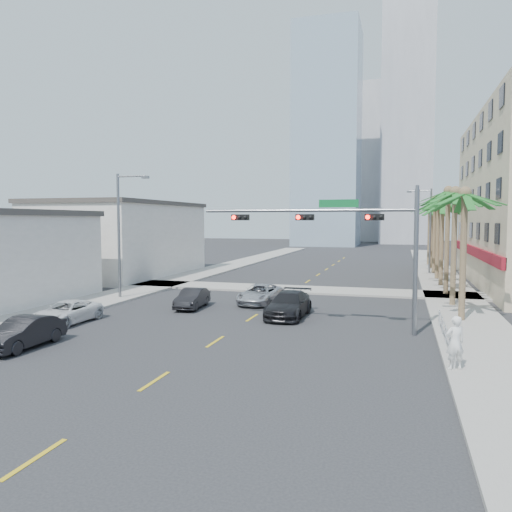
{
  "coord_description": "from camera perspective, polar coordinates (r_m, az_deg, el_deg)",
  "views": [
    {
      "loc": [
        8.31,
        -17.59,
        5.7
      ],
      "look_at": [
        -0.27,
        11.76,
        3.5
      ],
      "focal_mm": 35.0,
      "sensor_mm": 36.0,
      "label": 1
    }
  ],
  "objects": [
    {
      "name": "ground",
      "position": [
        20.27,
        -8.83,
        -12.27
      ],
      "size": [
        260.0,
        260.0,
        0.0
      ],
      "primitive_type": "plane",
      "color": "#262628",
      "rests_on": "ground"
    },
    {
      "name": "sidewalk_right",
      "position": [
        38.19,
        21.73,
        -4.65
      ],
      "size": [
        4.0,
        120.0,
        0.15
      ],
      "primitive_type": "cube",
      "color": "gray",
      "rests_on": "ground"
    },
    {
      "name": "sidewalk_left",
      "position": [
        43.1,
        -12.0,
        -3.47
      ],
      "size": [
        4.0,
        120.0,
        0.15
      ],
      "primitive_type": "cube",
      "color": "gray",
      "rests_on": "ground"
    },
    {
      "name": "sidewalk_cross",
      "position": [
        40.84,
        4.41,
        -3.81
      ],
      "size": [
        80.0,
        4.0,
        0.15
      ],
      "primitive_type": "cube",
      "color": "gray",
      "rests_on": "ground"
    },
    {
      "name": "building_left_far",
      "position": [
        53.44,
        -15.08,
        1.72
      ],
      "size": [
        11.0,
        18.0,
        7.2
      ],
      "primitive_type": "cube",
      "color": "beige",
      "rests_on": "ground"
    },
    {
      "name": "tower_far_left",
      "position": [
        115.23,
        8.17,
        13.22
      ],
      "size": [
        14.0,
        14.0,
        48.0
      ],
      "primitive_type": "cube",
      "color": "#99B2C6",
      "rests_on": "ground"
    },
    {
      "name": "tower_far_right",
      "position": [
        129.88,
        16.88,
        14.73
      ],
      "size": [
        12.0,
        12.0,
        60.0
      ],
      "primitive_type": "cube",
      "color": "#ADADB2",
      "rests_on": "ground"
    },
    {
      "name": "tower_far_center",
      "position": [
        143.85,
        11.89,
        10.14
      ],
      "size": [
        16.0,
        16.0,
        42.0
      ],
      "primitive_type": "cube",
      "color": "#ADADB2",
      "rests_on": "ground"
    },
    {
      "name": "traffic_signal_mast",
      "position": [
        25.68,
        10.66,
        2.62
      ],
      "size": [
        11.12,
        0.54,
        7.2
      ],
      "color": "slate",
      "rests_on": "ground"
    },
    {
      "name": "palm_tree_0",
      "position": [
        29.8,
        22.77,
        6.45
      ],
      "size": [
        4.8,
        4.8,
        7.8
      ],
      "color": "brown",
      "rests_on": "ground"
    },
    {
      "name": "palm_tree_1",
      "position": [
        34.99,
        21.83,
        6.66
      ],
      "size": [
        4.8,
        4.8,
        8.16
      ],
      "color": "brown",
      "rests_on": "ground"
    },
    {
      "name": "palm_tree_2",
      "position": [
        40.18,
        21.13,
        6.81
      ],
      "size": [
        4.8,
        4.8,
        8.52
      ],
      "color": "brown",
      "rests_on": "ground"
    },
    {
      "name": "palm_tree_3",
      "position": [
        45.33,
        20.56,
        5.6
      ],
      "size": [
        4.8,
        4.8,
        7.8
      ],
      "color": "brown",
      "rests_on": "ground"
    },
    {
      "name": "palm_tree_4",
      "position": [
        50.53,
        20.13,
        5.83
      ],
      "size": [
        4.8,
        4.8,
        8.16
      ],
      "color": "brown",
      "rests_on": "ground"
    },
    {
      "name": "palm_tree_5",
      "position": [
        55.73,
        19.79,
        6.01
      ],
      "size": [
        4.8,
        4.8,
        8.52
      ],
      "color": "brown",
      "rests_on": "ground"
    },
    {
      "name": "palm_tree_6",
      "position": [
        60.89,
        19.48,
        5.18
      ],
      "size": [
        4.8,
        4.8,
        7.8
      ],
      "color": "brown",
      "rests_on": "ground"
    },
    {
      "name": "palm_tree_7",
      "position": [
        66.09,
        19.24,
        5.39
      ],
      "size": [
        4.8,
        4.8,
        8.16
      ],
      "color": "brown",
      "rests_on": "ground"
    },
    {
      "name": "streetlight_left",
      "position": [
        37.03,
        -15.15,
        2.98
      ],
      "size": [
        2.55,
        0.25,
        9.0
      ],
      "color": "slate",
      "rests_on": "ground"
    },
    {
      "name": "streetlight_right",
      "position": [
        55.66,
        19.1,
        3.23
      ],
      "size": [
        2.55,
        0.25,
        9.0
      ],
      "color": "slate",
      "rests_on": "ground"
    },
    {
      "name": "guardrail",
      "position": [
        24.2,
        20.86,
        -8.15
      ],
      "size": [
        0.08,
        8.08,
        1.0
      ],
      "color": "silver",
      "rests_on": "ground"
    },
    {
      "name": "car_parked_mid",
      "position": [
        24.78,
        -25.0,
        -7.95
      ],
      "size": [
        1.49,
        4.18,
        1.37
      ],
      "primitive_type": "imported",
      "rotation": [
        0.0,
        0.0,
        0.01
      ],
      "color": "black",
      "rests_on": "ground"
    },
    {
      "name": "car_parked_far",
      "position": [
        29.61,
        -20.82,
        -6.04
      ],
      "size": [
        2.15,
        4.5,
        1.24
      ],
      "primitive_type": "imported",
      "rotation": [
        0.0,
        0.0,
        -0.02
      ],
      "color": "white",
      "rests_on": "ground"
    },
    {
      "name": "car_lane_left",
      "position": [
        32.7,
        -7.3,
        -4.83
      ],
      "size": [
        1.67,
        3.95,
        1.27
      ],
      "primitive_type": "imported",
      "rotation": [
        0.0,
        0.0,
        0.09
      ],
      "color": "black",
      "rests_on": "ground"
    },
    {
      "name": "car_lane_center",
      "position": [
        34.15,
        0.46,
        -4.37
      ],
      "size": [
        2.45,
        4.85,
        1.32
      ],
      "primitive_type": "imported",
      "rotation": [
        0.0,
        0.0,
        -0.06
      ],
      "color": "#BDBCC2",
      "rests_on": "ground"
    },
    {
      "name": "car_lane_right",
      "position": [
        29.59,
        3.77,
        -5.55
      ],
      "size": [
        2.14,
        5.12,
        1.48
      ],
      "primitive_type": "imported",
      "rotation": [
        0.0,
        0.0,
        -0.01
      ],
      "color": "black",
      "rests_on": "ground"
    },
    {
      "name": "pedestrian",
      "position": [
        20.22,
        21.79,
        -9.17
      ],
      "size": [
        0.87,
        0.74,
        2.01
      ],
      "primitive_type": "imported",
      "rotation": [
        0.0,
        0.0,
        3.58
      ],
      "color": "white",
      "rests_on": "sidewalk_right"
    }
  ]
}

